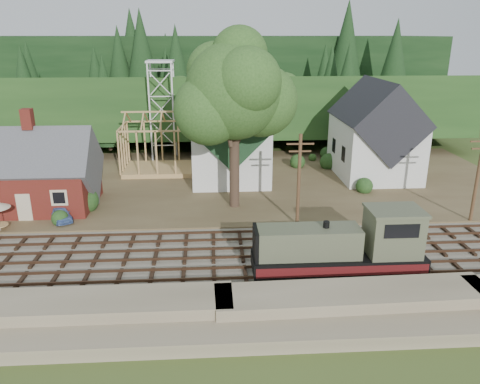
{
  "coord_description": "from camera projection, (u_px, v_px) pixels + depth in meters",
  "views": [
    {
      "loc": [
        -0.0,
        -30.64,
        15.5
      ],
      "look_at": [
        2.26,
        6.0,
        3.0
      ],
      "focal_mm": 35.0,
      "sensor_mm": 36.0,
      "label": 1
    }
  ],
  "objects": [
    {
      "name": "big_tree",
      "position": [
        236.0,
        98.0,
        40.3
      ],
      "size": [
        10.9,
        8.4,
        14.7
      ],
      "color": "#38281E",
      "rests_on": "village_flat"
    },
    {
      "name": "ridge",
      "position": [
        211.0,
        119.0,
        88.74
      ],
      "size": [
        80.0,
        20.0,
        12.0
      ],
      "primitive_type": "cube",
      "color": "black",
      "rests_on": "ground"
    },
    {
      "name": "farmhouse",
      "position": [
        375.0,
        135.0,
        51.38
      ],
      "size": [
        8.4,
        10.8,
        10.6
      ],
      "color": "silver",
      "rests_on": "village_flat"
    },
    {
      "name": "telegraph_pole_near",
      "position": [
        299.0,
        179.0,
        37.9
      ],
      "size": [
        2.2,
        0.28,
        8.0
      ],
      "color": "#4C331E",
      "rests_on": "ground"
    },
    {
      "name": "car_blue",
      "position": [
        60.0,
        214.0,
        39.9
      ],
      "size": [
        2.95,
        3.75,
        1.2
      ],
      "primitive_type": "imported",
      "rotation": [
        0.0,
        0.0,
        0.51
      ],
      "color": "#5677B8",
      "rests_on": "village_flat"
    },
    {
      "name": "village_flat",
      "position": [
        213.0,
        182.0,
        50.9
      ],
      "size": [
        64.0,
        26.0,
        0.3
      ],
      "primitive_type": "cube",
      "color": "brown",
      "rests_on": "ground"
    },
    {
      "name": "locomotive",
      "position": [
        345.0,
        248.0,
        30.97
      ],
      "size": [
        11.26,
        2.82,
        4.53
      ],
      "color": "black",
      "rests_on": "railroad_bed"
    },
    {
      "name": "depot",
      "position": [
        36.0,
        176.0,
        42.37
      ],
      "size": [
        10.8,
        7.41,
        9.0
      ],
      "color": "#551F13",
      "rests_on": "village_flat"
    },
    {
      "name": "lattice_tower",
      "position": [
        161.0,
        81.0,
        56.81
      ],
      "size": [
        3.2,
        3.2,
        12.12
      ],
      "color": "silver",
      "rests_on": "village_flat"
    },
    {
      "name": "embankment",
      "position": [
        215.0,
        328.0,
        25.91
      ],
      "size": [
        64.0,
        5.0,
        1.6
      ],
      "primitive_type": "cube",
      "color": "#7F7259",
      "rests_on": "ground"
    },
    {
      "name": "church",
      "position": [
        230.0,
        133.0,
        50.99
      ],
      "size": [
        8.4,
        15.17,
        13.0
      ],
      "color": "silver",
      "rests_on": "village_flat"
    },
    {
      "name": "railroad_bed",
      "position": [
        214.0,
        257.0,
        33.92
      ],
      "size": [
        64.0,
        11.0,
        0.16
      ],
      "primitive_type": "cube",
      "color": "#726B5B",
      "rests_on": "ground"
    },
    {
      "name": "car_red",
      "position": [
        376.0,
        171.0,
        52.18
      ],
      "size": [
        4.64,
        3.49,
        1.17
      ],
      "primitive_type": "imported",
      "rotation": [
        0.0,
        0.0,
        1.15
      ],
      "color": "red",
      "rests_on": "village_flat"
    },
    {
      "name": "timber_frame",
      "position": [
        159.0,
        146.0,
        53.33
      ],
      "size": [
        8.2,
        6.2,
        6.99
      ],
      "color": "tan",
      "rests_on": "village_flat"
    },
    {
      "name": "telegraph_pole_far",
      "position": [
        478.0,
        176.0,
        38.78
      ],
      "size": [
        2.2,
        0.28,
        8.0
      ],
      "color": "#4C331E",
      "rests_on": "ground"
    },
    {
      "name": "ground",
      "position": [
        214.0,
        258.0,
        33.95
      ],
      "size": [
        140.0,
        140.0,
        0.0
      ],
      "primitive_type": "plane",
      "color": "#384C1E",
      "rests_on": "ground"
    },
    {
      "name": "hillside",
      "position": [
        212.0,
        137.0,
        73.63
      ],
      "size": [
        70.0,
        28.96,
        12.74
      ],
      "primitive_type": "cube",
      "rotation": [
        -0.17,
        0.0,
        0.0
      ],
      "color": "#1E3F19",
      "rests_on": "ground"
    }
  ]
}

